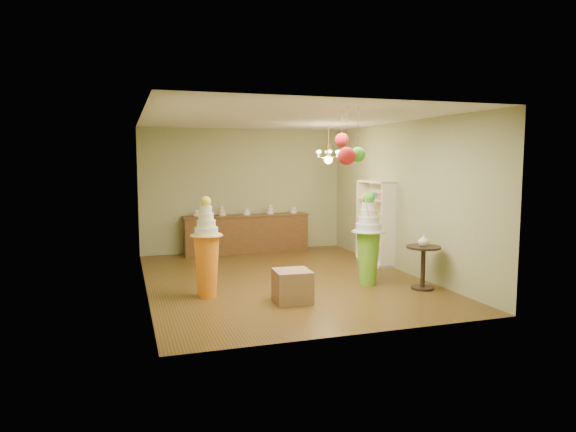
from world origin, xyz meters
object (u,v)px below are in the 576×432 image
object	(u,v)px
pedestal_orange	(207,257)
sideboard	(247,233)
pedestal_green	(368,245)
round_table	(423,261)

from	to	relation	value
pedestal_orange	sideboard	distance (m)	4.09
sideboard	pedestal_green	bearing A→B (deg)	-70.84
pedestal_green	round_table	distance (m)	0.99
pedestal_green	sideboard	world-z (taller)	pedestal_green
pedestal_green	round_table	bearing A→B (deg)	-37.58
pedestal_green	sideboard	distance (m)	4.07
sideboard	round_table	bearing A→B (deg)	-64.63
round_table	pedestal_orange	bearing A→B (deg)	169.93
pedestal_green	pedestal_orange	size ratio (longest dim) A/B	1.01
sideboard	round_table	world-z (taller)	sideboard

